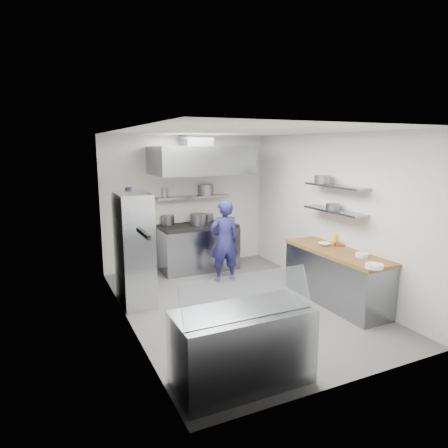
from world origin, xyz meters
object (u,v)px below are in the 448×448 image
gas_range (198,248)px  wire_rack (134,249)px  display_case (242,347)px  chef (224,241)px

gas_range → wire_rack: 2.14m
gas_range → display_case: gas_range is taller
wire_rack → display_case: 2.90m
display_case → chef: bearing=68.1°
chef → display_case: bearing=74.7°
chef → display_case: 3.45m
gas_range → chef: (0.18, -0.91, 0.34)m
chef → display_case: chef is taller
wire_rack → display_case: (0.53, -2.80, -0.50)m
chef → display_case: size_ratio=1.05×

